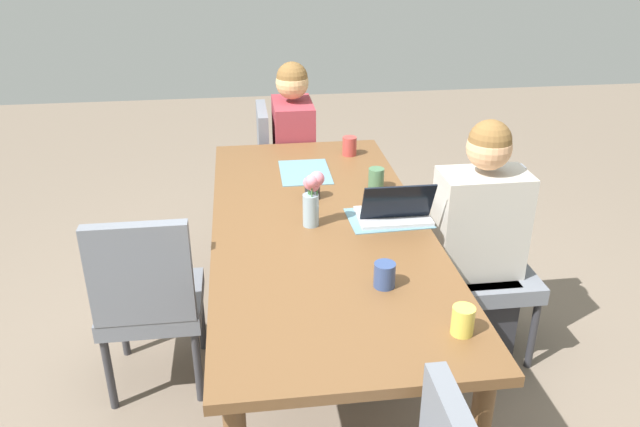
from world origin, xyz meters
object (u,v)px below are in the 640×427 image
(coffee_mug_near_left, at_px, (385,275))
(dining_table, at_px, (320,239))
(chair_near_left_far, at_px, (148,295))
(coffee_mug_near_right, at_px, (312,189))
(coffee_mug_centre_right, at_px, (349,146))
(chair_head_left_left_near, at_px, (282,168))
(chair_far_left_mid, at_px, (482,253))
(person_far_left_mid, at_px, (476,256))
(flower_vase, at_px, (312,195))
(coffee_mug_centre_left, at_px, (376,178))
(laptop_far_left_mid, at_px, (394,212))
(person_head_left_left_near, at_px, (294,167))
(coffee_mug_far_left, at_px, (463,320))

(coffee_mug_near_left, bearing_deg, dining_table, -162.80)
(chair_near_left_far, distance_m, coffee_mug_near_right, 0.89)
(coffee_mug_centre_right, bearing_deg, chair_near_left_far, -48.44)
(chair_head_left_left_near, bearing_deg, chair_far_left_mid, 35.08)
(person_far_left_mid, distance_m, flower_vase, 0.87)
(coffee_mug_centre_left, bearing_deg, flower_vase, -44.81)
(chair_head_left_left_near, height_order, coffee_mug_centre_right, chair_head_left_left_near)
(dining_table, xyz_separation_m, laptop_far_left_mid, (0.01, 0.33, 0.12))
(laptop_far_left_mid, xyz_separation_m, coffee_mug_near_right, (-0.29, -0.33, 0.01))
(person_head_left_left_near, xyz_separation_m, flower_vase, (1.30, -0.04, 0.38))
(coffee_mug_centre_right, bearing_deg, coffee_mug_near_left, -4.59)
(coffee_mug_near_right, distance_m, coffee_mug_far_left, 1.19)
(dining_table, height_order, person_far_left_mid, person_far_left_mid)
(coffee_mug_near_left, bearing_deg, chair_far_left_mid, 134.81)
(person_far_left_mid, bearing_deg, coffee_mug_near_right, -108.72)
(dining_table, distance_m, laptop_far_left_mid, 0.35)
(chair_far_left_mid, bearing_deg, flower_vase, -82.69)
(chair_head_left_left_near, height_order, person_far_left_mid, person_far_left_mid)
(chair_head_left_left_near, relative_size, coffee_mug_near_right, 9.13)
(person_head_left_left_near, bearing_deg, coffee_mug_near_right, -0.24)
(dining_table, distance_m, chair_near_left_far, 0.79)
(laptop_far_left_mid, bearing_deg, coffee_mug_far_left, 1.60)
(chair_far_left_mid, distance_m, person_far_left_mid, 0.10)
(person_head_left_left_near, distance_m, coffee_mug_centre_right, 0.60)
(person_head_left_left_near, xyz_separation_m, chair_near_left_far, (1.37, -0.76, -0.03))
(coffee_mug_centre_right, bearing_deg, coffee_mug_near_right, -26.46)
(person_head_left_left_near, relative_size, coffee_mug_near_right, 12.12)
(coffee_mug_near_left, relative_size, coffee_mug_far_left, 0.97)
(chair_near_left_far, bearing_deg, person_head_left_left_near, 150.97)
(chair_head_left_left_near, distance_m, person_head_left_left_near, 0.10)
(dining_table, bearing_deg, coffee_mug_near_right, -179.48)
(dining_table, distance_m, flower_vase, 0.22)
(dining_table, distance_m, coffee_mug_centre_left, 0.50)
(flower_vase, height_order, coffee_mug_near_left, flower_vase)
(coffee_mug_centre_right, bearing_deg, person_far_left_mid, 29.98)
(dining_table, xyz_separation_m, coffee_mug_centre_left, (-0.36, 0.33, 0.13))
(chair_far_left_mid, bearing_deg, coffee_mug_centre_left, -117.96)
(flower_vase, relative_size, laptop_far_left_mid, 0.79)
(chair_near_left_far, xyz_separation_m, coffee_mug_near_left, (0.46, 0.93, 0.31))
(person_head_left_left_near, xyz_separation_m, coffee_mug_centre_right, (0.45, 0.28, 0.29))
(dining_table, height_order, laptop_far_left_mid, laptop_far_left_mid)
(coffee_mug_centre_right, bearing_deg, chair_head_left_left_near, -145.67)
(coffee_mug_centre_right, bearing_deg, coffee_mug_far_left, 2.60)
(chair_near_left_far, height_order, coffee_mug_near_left, chair_near_left_far)
(dining_table, relative_size, chair_far_left_mid, 2.41)
(chair_head_left_left_near, bearing_deg, coffee_mug_near_right, 3.75)
(coffee_mug_near_left, distance_m, coffee_mug_centre_left, 0.91)
(dining_table, xyz_separation_m, chair_far_left_mid, (-0.10, 0.81, -0.18))
(person_head_left_left_near, relative_size, coffee_mug_centre_right, 11.37)
(laptop_far_left_mid, height_order, coffee_mug_far_left, laptop_far_left_mid)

